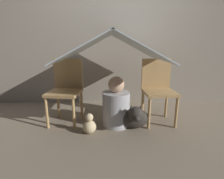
# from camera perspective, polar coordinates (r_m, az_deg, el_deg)

# --- Properties ---
(ground_plane) EXTENTS (8.80, 8.80, 0.00)m
(ground_plane) POSITION_cam_1_polar(r_m,az_deg,el_deg) (2.26, 0.09, -13.12)
(ground_plane) COLOR gray
(wall_back) EXTENTS (7.00, 0.05, 2.50)m
(wall_back) POSITION_cam_1_polar(r_m,az_deg,el_deg) (3.13, -0.27, 18.28)
(wall_back) COLOR gray
(wall_back) RESTS_ON ground_plane
(chair_left) EXTENTS (0.46, 0.46, 0.86)m
(chair_left) POSITION_cam_1_polar(r_m,az_deg,el_deg) (2.44, -14.81, 0.53)
(chair_left) COLOR tan
(chair_left) RESTS_ON ground_plane
(chair_right) EXTENTS (0.43, 0.43, 0.86)m
(chair_right) POSITION_cam_1_polar(r_m,az_deg,el_deg) (2.46, 14.78, 0.65)
(chair_right) COLOR tan
(chair_right) RESTS_ON ground_plane
(sheet_canopy) EXTENTS (1.27, 1.19, 0.34)m
(sheet_canopy) POSITION_cam_1_polar(r_m,az_deg,el_deg) (2.22, 0.00, 14.03)
(sheet_canopy) COLOR silver
(person_front) EXTENTS (0.36, 0.36, 0.66)m
(person_front) POSITION_cam_1_polar(r_m,az_deg,el_deg) (2.30, 1.33, -5.32)
(person_front) COLOR #B2B2B7
(person_front) RESTS_ON ground_plane
(dog) EXTENTS (0.37, 0.37, 0.36)m
(dog) POSITION_cam_1_polar(r_m,az_deg,el_deg) (2.23, 7.32, -8.95)
(dog) COLOR #332D28
(dog) RESTS_ON ground_plane
(plush_toy) EXTENTS (0.16, 0.16, 0.25)m
(plush_toy) POSITION_cam_1_polar(r_m,az_deg,el_deg) (2.17, -7.36, -11.49)
(plush_toy) COLOR beige
(plush_toy) RESTS_ON ground_plane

